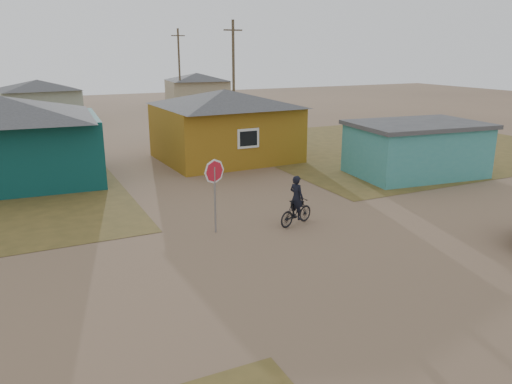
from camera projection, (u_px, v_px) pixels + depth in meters
ground at (326, 254)px, 15.21m from camera, size 120.00×120.00×0.00m
grass_ne at (396, 145)px, 32.33m from camera, size 20.00×18.00×0.00m
house_teal at (7, 139)px, 22.75m from camera, size 8.93×7.08×4.00m
house_yellow at (225, 124)px, 27.81m from camera, size 7.72×6.76×3.90m
shed_turquoise at (416, 149)px, 24.46m from camera, size 6.71×4.93×2.60m
house_pale_west at (39, 101)px, 41.58m from camera, size 7.04×6.15×3.60m
house_beige_east at (197, 89)px, 53.49m from camera, size 6.95×6.05×3.60m
utility_pole_near at (234, 76)px, 35.82m from camera, size 1.40×0.20×8.00m
utility_pole_far at (179, 69)px, 50.08m from camera, size 1.40×0.20×8.00m
stop_sign at (214, 179)px, 16.48m from camera, size 0.83×0.09×2.55m
cyclist at (296, 207)px, 17.55m from camera, size 1.65×0.93×1.80m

